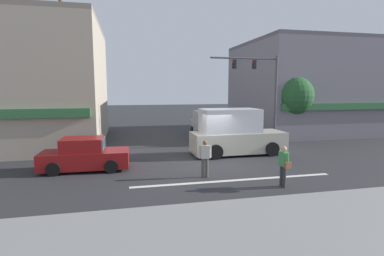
% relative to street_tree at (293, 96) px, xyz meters
% --- Properties ---
extents(ground_plane, '(120.00, 120.00, 0.00)m').
position_rel_street_tree_xyz_m(ground_plane, '(-7.86, -5.17, -3.40)').
color(ground_plane, '#2B2B2D').
extents(lane_marking_stripe, '(9.00, 0.24, 0.01)m').
position_rel_street_tree_xyz_m(lane_marking_stripe, '(-7.86, -8.67, -3.40)').
color(lane_marking_stripe, silver).
rests_on(lane_marking_stripe, ground).
extents(sidewalk_curb, '(40.00, 5.00, 0.16)m').
position_rel_street_tree_xyz_m(sidewalk_curb, '(-7.86, -13.67, -3.32)').
color(sidewalk_curb, gray).
rests_on(sidewalk_curb, ground).
extents(building_left_block, '(11.32, 11.98, 8.53)m').
position_rel_street_tree_xyz_m(building_left_block, '(-19.73, 3.14, 0.86)').
color(building_left_block, tan).
rests_on(building_left_block, ground).
extents(building_right_corner, '(13.06, 10.82, 8.10)m').
position_rel_street_tree_xyz_m(building_right_corner, '(4.86, 4.69, 0.65)').
color(building_right_corner, slate).
rests_on(building_right_corner, ground).
extents(street_tree, '(2.99, 2.99, 4.92)m').
position_rel_street_tree_xyz_m(street_tree, '(0.00, 0.00, 0.00)').
color(street_tree, '#4C3823').
rests_on(street_tree, ground).
extents(utility_pole_near_left, '(1.40, 0.22, 8.90)m').
position_rel_street_tree_xyz_m(utility_pole_near_left, '(-15.82, -1.70, 1.20)').
color(utility_pole_near_left, brown).
rests_on(utility_pole_near_left, ground).
extents(traffic_light_mast, '(4.89, 0.29, 6.20)m').
position_rel_street_tree_xyz_m(traffic_light_mast, '(-3.11, -1.26, 0.78)').
color(traffic_light_mast, '#47474C').
rests_on(traffic_light_mast, ground).
extents(box_truck_crossing_leftbound, '(5.63, 2.30, 2.75)m').
position_rel_street_tree_xyz_m(box_truck_crossing_leftbound, '(-6.05, -3.74, -2.15)').
color(box_truck_crossing_leftbound, '#B7B29E').
rests_on(box_truck_crossing_leftbound, ground).
extents(sedan_crossing_rightbound, '(4.15, 1.98, 1.58)m').
position_rel_street_tree_xyz_m(sedan_crossing_rightbound, '(-14.40, -5.49, -2.69)').
color(sedan_crossing_rightbound, maroon).
rests_on(sedan_crossing_rightbound, ground).
extents(van_crossing_center, '(2.24, 4.70, 2.11)m').
position_rel_street_tree_xyz_m(van_crossing_center, '(-5.92, 3.21, -2.40)').
color(van_crossing_center, '#999EA3').
rests_on(van_crossing_center, ground).
extents(pedestrian_foreground_with_bag, '(0.30, 0.69, 1.67)m').
position_rel_street_tree_xyz_m(pedestrian_foreground_with_bag, '(-6.33, -9.94, -2.45)').
color(pedestrian_foreground_with_bag, '#333338').
rests_on(pedestrian_foreground_with_bag, ground).
extents(pedestrian_mid_crossing, '(0.57, 0.25, 1.67)m').
position_rel_street_tree_xyz_m(pedestrian_mid_crossing, '(-9.04, -7.93, -2.45)').
color(pedestrian_mid_crossing, '#4C4742').
rests_on(pedestrian_mid_crossing, ground).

